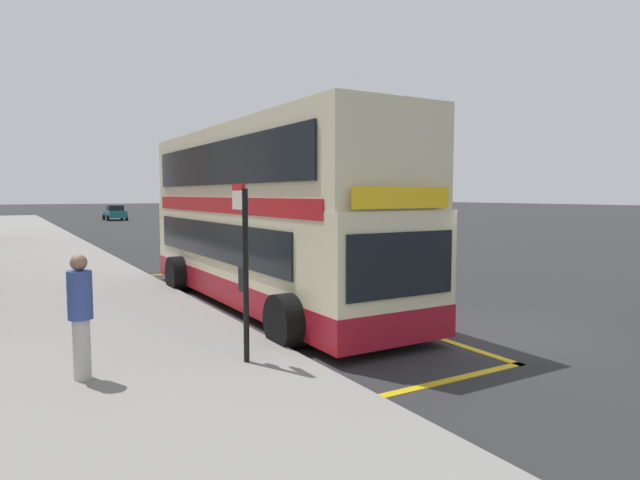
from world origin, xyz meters
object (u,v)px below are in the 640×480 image
pedestrian_waiting_near_sign (80,311)px  double_decker_bus (265,223)px  bus_stop_sign (244,259)px  parked_car_teal_kerbside (115,213)px

pedestrian_waiting_near_sign → double_decker_bus: bearing=40.9°
bus_stop_sign → double_decker_bus: bearing=61.4°
double_decker_bus → pedestrian_waiting_near_sign: size_ratio=6.02×
double_decker_bus → bus_stop_sign: size_ratio=3.87×
double_decker_bus → bus_stop_sign: 5.20m
parked_car_teal_kerbside → pedestrian_waiting_near_sign: bearing=-101.3°
parked_car_teal_kerbside → pedestrian_waiting_near_sign: 54.00m
double_decker_bus → pedestrian_waiting_near_sign: 6.45m
bus_stop_sign → parked_car_teal_kerbside: bus_stop_sign is taller
bus_stop_sign → pedestrian_waiting_near_sign: bus_stop_sign is taller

